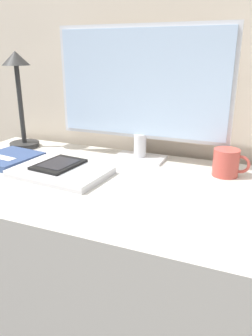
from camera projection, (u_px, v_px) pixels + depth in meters
wall_back at (175, 29)px, 1.23m from camera, size 3.60×0.05×2.40m
desk at (134, 279)px, 1.16m from camera, size 1.54×0.68×0.72m
monitor at (141, 89)px, 1.19m from camera, size 0.66×0.11×0.49m
keyboard at (204, 197)px, 0.94m from camera, size 0.28×0.12×0.01m
laptop at (61, 172)px, 1.11m from camera, size 0.33×0.23×0.02m
ereader at (59, 164)px, 1.14m from camera, size 0.15×0.18×0.01m
desk_lamp at (19, 88)px, 1.37m from camera, size 0.13×0.13×0.40m
notebook at (9, 158)px, 1.25m from camera, size 0.22×0.23×0.03m
coffee_mug at (227, 163)px, 1.10m from camera, size 0.12×0.09×0.09m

